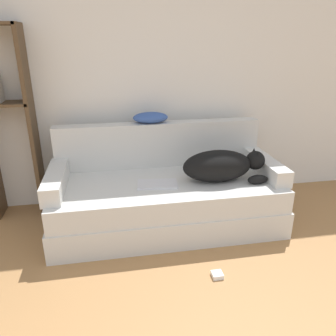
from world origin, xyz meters
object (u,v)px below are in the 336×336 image
Objects in this scene: couch at (166,202)px; dog at (222,166)px; throw_pillow at (151,118)px; power_adapter at (217,275)px; laptop at (157,184)px; bookshelf at (5,115)px.

dog is (0.48, -0.10, 0.37)m from couch.
throw_pillow is (-0.08, 0.41, 0.70)m from couch.
throw_pillow is 4.28× the size of power_adapter.
couch is 2.73× the size of dog.
couch is at bearing -79.38° from throw_pillow.
couch is 0.27m from laptop.
laptop is 0.21× the size of bookshelf.
bookshelf is at bearing 162.87° from laptop.
dog reaches higher than power_adapter.
laptop is at bearing 114.65° from power_adapter.
couch is 25.93× the size of power_adapter.
laptop is 1.09× the size of throw_pillow.
bookshelf is (-1.28, 0.57, 0.53)m from laptop.
bookshelf is at bearing 177.14° from throw_pillow.
couch is at bearing -18.96° from bookshelf.
bookshelf is 22.42× the size of power_adapter.
bookshelf reaches higher than throw_pillow.
dog is 9.51× the size of power_adapter.
couch is 0.86m from power_adapter.
laptop is 0.89m from power_adapter.
bookshelf reaches higher than dog.
throw_pillow reaches higher than power_adapter.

